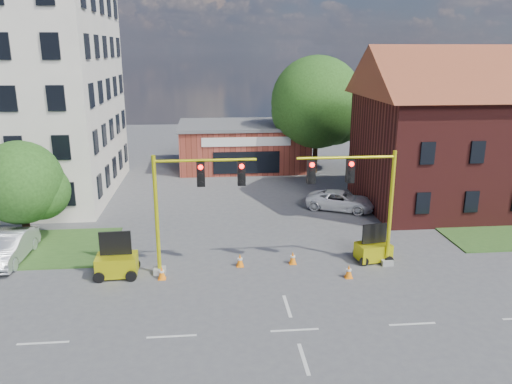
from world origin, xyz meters
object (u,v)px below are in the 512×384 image
Objects in this scene: signal_mast_west at (189,200)px; pickup_white at (341,201)px; signal_mast_east at (361,195)px; trailer_west at (117,263)px; trailer_east at (373,250)px.

pickup_white is (10.35, 9.59, -3.24)m from signal_mast_west.
signal_mast_east reaches higher than pickup_white.
signal_mast_west is 2.71× the size of trailer_west.
signal_mast_west is 3.08× the size of trailer_east.
trailer_west is 1.13× the size of trailer_east.
signal_mast_west reaches higher than pickup_white.
signal_mast_east is at bearing 0.00° from signal_mast_west.
trailer_west is at bearing 149.42° from pickup_white.
trailer_west is (-12.46, -0.09, -3.20)m from signal_mast_east.
signal_mast_west is at bearing 180.00° from signal_mast_east.
trailer_east is at bearing 27.60° from signal_mast_east.
signal_mast_east reaches higher than trailer_east.
signal_mast_west is at bearing 157.77° from pickup_white.
trailer_east is (13.53, 0.65, -0.08)m from trailer_west.
signal_mast_west is 14.48m from pickup_white.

